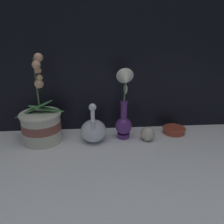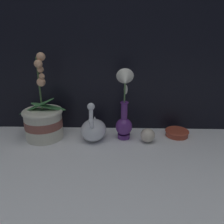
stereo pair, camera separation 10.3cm
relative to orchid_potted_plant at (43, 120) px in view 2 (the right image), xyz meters
The scene contains 7 objects.
ground_plane 0.36m from the orchid_potted_plant, 22.56° to the right, with size 2.80×2.80×0.00m, color white.
window_backdrop 0.62m from the orchid_potted_plant, 23.52° to the left, with size 2.80×0.03×1.20m.
orchid_potted_plant is the anchor object (origin of this frame).
swan_figurine 0.25m from the orchid_potted_plant, ahead, with size 0.12×0.19×0.21m.
blue_vase 0.40m from the orchid_potted_plant, ahead, with size 0.08×0.12×0.35m.
glass_sphere 0.51m from the orchid_potted_plant, ahead, with size 0.07×0.07×0.07m.
amber_dish 0.67m from the orchid_potted_plant, ahead, with size 0.12×0.12×0.03m.
Camera 2 is at (0.04, -0.84, 0.49)m, focal length 35.00 mm.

